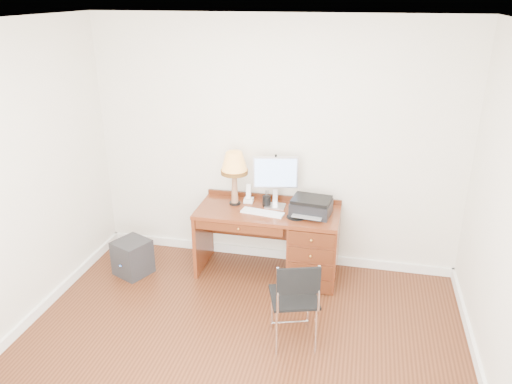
% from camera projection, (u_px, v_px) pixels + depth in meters
% --- Properties ---
extents(ground, '(4.00, 4.00, 0.00)m').
position_uv_depth(ground, '(235.00, 356.00, 4.26)').
color(ground, '#3B1B0D').
rests_on(ground, ground).
extents(room_shell, '(4.00, 4.00, 4.00)m').
position_uv_depth(room_shell, '(252.00, 308.00, 4.81)').
color(room_shell, silver).
rests_on(room_shell, ground).
extents(desk, '(1.50, 0.67, 0.75)m').
position_uv_depth(desk, '(297.00, 241.00, 5.31)').
color(desk, maroon).
rests_on(desk, ground).
extents(monitor, '(0.48, 0.19, 0.55)m').
position_uv_depth(monitor, '(276.00, 175.00, 5.22)').
color(monitor, silver).
rests_on(monitor, desk).
extents(keyboard, '(0.46, 0.19, 0.02)m').
position_uv_depth(keyboard, '(262.00, 213.00, 5.16)').
color(keyboard, white).
rests_on(keyboard, desk).
extents(mouse_pad, '(0.20, 0.20, 0.04)m').
position_uv_depth(mouse_pad, '(296.00, 216.00, 5.07)').
color(mouse_pad, black).
rests_on(mouse_pad, desk).
extents(printer, '(0.43, 0.36, 0.18)m').
position_uv_depth(printer, '(311.00, 206.00, 5.12)').
color(printer, black).
rests_on(printer, desk).
extents(leg_lamp, '(0.29, 0.29, 0.59)m').
position_uv_depth(leg_lamp, '(234.00, 166.00, 5.23)').
color(leg_lamp, black).
rests_on(leg_lamp, desk).
extents(phone, '(0.10, 0.10, 0.21)m').
position_uv_depth(phone, '(249.00, 197.00, 5.42)').
color(phone, white).
rests_on(phone, desk).
extents(pen_cup, '(0.09, 0.09, 0.11)m').
position_uv_depth(pen_cup, '(267.00, 201.00, 5.33)').
color(pen_cup, black).
rests_on(pen_cup, desk).
extents(chair, '(0.50, 0.50, 0.84)m').
position_uv_depth(chair, '(293.00, 295.00, 4.21)').
color(chair, black).
rests_on(chair, ground).
extents(equipment_box, '(0.44, 0.44, 0.39)m').
position_uv_depth(equipment_box, '(133.00, 257.00, 5.43)').
color(equipment_box, black).
rests_on(equipment_box, ground).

